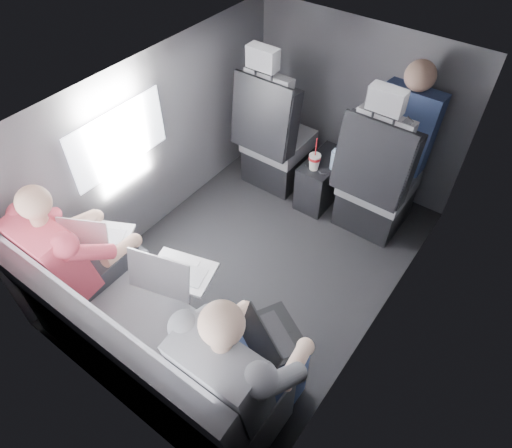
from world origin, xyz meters
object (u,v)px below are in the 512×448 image
Objects in this scene: laptop_black at (271,337)px; passenger_front_right at (405,130)px; front_seat_left at (275,142)px; laptop_silver at (174,273)px; soda_cup at (314,161)px; passenger_rear_right at (242,368)px; center_console at (322,180)px; laptop_white at (98,235)px; front_seat_right at (375,185)px; rear_bench at (146,348)px; water_bottle at (334,160)px; passenger_rear_left at (80,256)px.

laptop_black is 0.51× the size of passenger_front_right.
front_seat_left is 3.08× the size of laptop_silver.
soda_cup is 1.82m from passenger_rear_right.
center_console is 1.83m from laptop_white.
laptop_white is (-1.03, -1.64, 0.23)m from front_seat_right.
laptop_white is at bearing -94.61° from front_seat_left.
front_seat_right is (0.90, 0.00, 0.00)m from front_seat_left.
laptop_silver is (-0.03, -1.63, 0.43)m from center_console.
front_seat_left reaches higher than rear_bench.
soda_cup is 0.22× the size of passenger_rear_right.
front_seat_left is 1.03m from passenger_front_right.
rear_bench is 1.81m from soda_cup.
passenger_rear_right is 2.07m from passenger_front_right.
laptop_black is (0.62, -1.64, 0.43)m from center_console.
passenger_front_right is (0.03, 0.26, 0.35)m from front_seat_right.
laptop_silver reaches higher than center_console.
front_seat_right is at bearing -5.07° from center_console.
passenger_front_right is (0.38, 0.27, 0.27)m from water_bottle.
front_seat_left reaches higher than passenger_rear_right.
rear_bench reaches higher than soda_cup.
front_seat_right is 0.36m from water_bottle.
passenger_rear_left is at bearing -116.74° from passenger_front_right.
laptop_silver is 0.65m from laptop_black.
front_seat_right reaches higher than rear_bench.
laptop_silver is 0.97× the size of laptop_black.
front_seat_right is at bearing 94.98° from passenger_rear_right.
laptop_black is at bearing 25.98° from rear_bench.
rear_bench reaches higher than laptop_black.
laptop_black is at bearing -66.83° from soda_cup.
passenger_rear_right is at bearing -94.33° from laptop_black.
passenger_front_right is at bearing 94.31° from laptop_black.
front_seat_right is 3.21× the size of laptop_white.
passenger_rear_left reaches higher than rear_bench.
center_console is 1.17× the size of laptop_silver.
rear_bench is at bearing -171.11° from passenger_rear_right.
passenger_rear_left is (0.03, -0.16, -0.01)m from laptop_white.
water_bottle is 0.15× the size of passenger_rear_left.
passenger_rear_right reaches higher than rear_bench.
center_console is at bearing 73.23° from passenger_rear_left.
center_console is 1.80m from laptop_black.
passenger_front_right is at bearing 35.57° from soda_cup.
center_console is at bearing 154.67° from water_bottle.
soda_cup is (-0.02, 1.80, 0.16)m from rear_bench.
passenger_rear_right is at bearing -18.91° from laptop_silver.
front_seat_right is 1.96m from rear_bench.
water_bottle is 0.45× the size of laptop_white.
laptop_black is (0.52, -1.59, 0.15)m from water_bottle.
laptop_silver is (0.42, -1.59, 0.23)m from front_seat_left.
laptop_silver reaches higher than laptop_white.
passenger_rear_right is (0.61, -1.85, 0.43)m from center_console.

